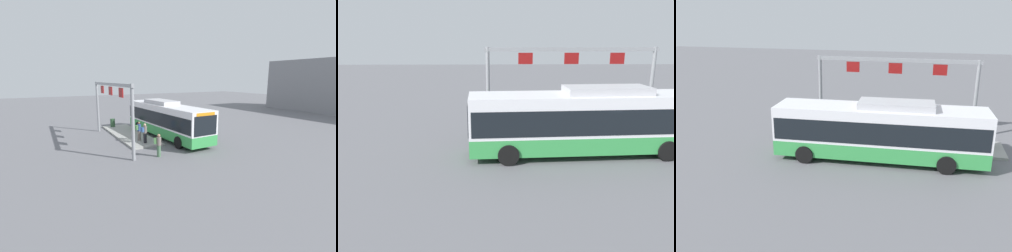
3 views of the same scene
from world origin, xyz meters
TOP-DOWN VIEW (x-y plane):
  - ground_plane at (0.00, 0.00)m, footprint 120.00×120.00m
  - platform_curb at (-2.18, -2.98)m, footprint 10.00×2.80m
  - bus_main at (-0.01, -0.00)m, footprint 11.80×3.16m
  - person_boarding at (5.15, -3.31)m, footprint 0.49×0.60m
  - person_waiting_near at (1.77, -2.94)m, footprint 0.42×0.57m
  - person_waiting_mid at (0.72, -3.05)m, footprint 0.41×0.57m
  - platform_sign_gantry at (-0.21, -5.14)m, footprint 10.93×0.24m

SIDE VIEW (x-z plane):
  - ground_plane at x=0.00m, z-range 0.00..0.00m
  - platform_curb at x=-2.18m, z-range 0.00..0.16m
  - person_boarding at x=5.15m, z-range 0.06..1.73m
  - person_waiting_near at x=1.77m, z-range 0.22..1.89m
  - person_waiting_mid at x=0.72m, z-range 0.22..1.89m
  - bus_main at x=-0.01m, z-range 0.08..3.54m
  - platform_sign_gantry at x=-0.21m, z-range 1.23..6.43m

